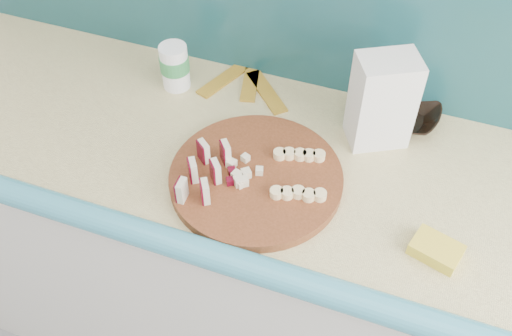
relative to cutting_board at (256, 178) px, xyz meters
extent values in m
cube|color=silver|center=(0.14, 0.09, -0.48)|extent=(2.20, 0.60, 0.88)
cube|color=tan|center=(0.14, 0.09, -0.03)|extent=(2.20, 0.60, 0.03)
cube|color=teal|center=(0.14, -0.21, -0.03)|extent=(2.20, 0.06, 0.03)
cube|color=teal|center=(0.14, 0.38, 0.24)|extent=(2.20, 0.02, 0.50)
cylinder|color=#4F2711|center=(0.00, 0.00, 0.00)|extent=(0.48, 0.48, 0.02)
cube|color=beige|center=(-0.12, -0.12, 0.04)|extent=(0.02, 0.03, 0.05)
cube|color=#4A0514|center=(-0.13, -0.12, 0.04)|extent=(0.01, 0.03, 0.05)
cube|color=beige|center=(-0.12, -0.06, 0.04)|extent=(0.02, 0.03, 0.05)
cube|color=#4A0514|center=(-0.13, -0.06, 0.04)|extent=(0.01, 0.03, 0.05)
cube|color=beige|center=(-0.12, 0.00, 0.04)|extent=(0.02, 0.03, 0.05)
cube|color=#4A0514|center=(-0.13, 0.00, 0.04)|extent=(0.01, 0.03, 0.05)
cube|color=beige|center=(-0.07, -0.10, 0.04)|extent=(0.02, 0.03, 0.05)
cube|color=#4A0514|center=(-0.08, -0.10, 0.04)|extent=(0.01, 0.03, 0.05)
cube|color=beige|center=(-0.07, -0.04, 0.04)|extent=(0.02, 0.03, 0.05)
cube|color=#4A0514|center=(-0.08, -0.05, 0.04)|extent=(0.01, 0.03, 0.05)
cube|color=beige|center=(-0.08, 0.02, 0.04)|extent=(0.02, 0.03, 0.05)
cube|color=#4A0514|center=(-0.08, 0.01, 0.04)|extent=(0.01, 0.03, 0.05)
cube|color=beige|center=(-0.01, 0.00, 0.02)|extent=(0.02, 0.02, 0.02)
cube|color=beige|center=(-0.01, 0.01, 0.02)|extent=(0.02, 0.02, 0.02)
cube|color=#4A0514|center=(-0.02, 0.02, 0.02)|extent=(0.02, 0.02, 0.02)
cube|color=beige|center=(-0.03, 0.00, 0.02)|extent=(0.02, 0.02, 0.02)
cube|color=beige|center=(-0.04, 0.00, 0.02)|extent=(0.02, 0.02, 0.02)
cube|color=beige|center=(-0.05, -0.01, 0.02)|extent=(0.02, 0.02, 0.02)
cube|color=beige|center=(-0.03, -0.02, 0.02)|extent=(0.02, 0.02, 0.02)
cube|color=beige|center=(-0.02, -0.03, 0.02)|extent=(0.02, 0.02, 0.02)
cube|color=#4A0514|center=(-0.01, -0.03, 0.02)|extent=(0.02, 0.02, 0.02)
cube|color=beige|center=(-0.01, -0.01, 0.02)|extent=(0.02, 0.02, 0.02)
cylinder|color=beige|center=(0.06, -0.04, 0.02)|extent=(0.03, 0.03, 0.02)
cylinder|color=beige|center=(0.08, -0.03, 0.02)|extent=(0.03, 0.03, 0.02)
cylinder|color=beige|center=(0.11, -0.03, 0.02)|extent=(0.03, 0.03, 0.02)
cylinder|color=beige|center=(0.13, -0.02, 0.02)|extent=(0.03, 0.03, 0.02)
cylinder|color=beige|center=(0.15, -0.01, 0.02)|extent=(0.03, 0.03, 0.02)
cylinder|color=beige|center=(0.03, 0.07, 0.02)|extent=(0.03, 0.03, 0.02)
cylinder|color=beige|center=(0.05, 0.08, 0.02)|extent=(0.03, 0.03, 0.02)
cylinder|color=beige|center=(0.07, 0.08, 0.02)|extent=(0.03, 0.03, 0.02)
cylinder|color=beige|center=(0.09, 0.09, 0.02)|extent=(0.03, 0.03, 0.02)
cylinder|color=beige|center=(0.12, 0.10, 0.02)|extent=(0.03, 0.03, 0.02)
imported|color=black|center=(0.28, 0.31, 0.01)|extent=(0.17, 0.17, 0.04)
cube|color=silver|center=(0.22, 0.23, 0.10)|extent=(0.16, 0.15, 0.23)
cylinder|color=white|center=(-0.31, 0.24, 0.05)|extent=(0.07, 0.07, 0.12)
cylinder|color=#338D4A|center=(-0.31, 0.24, 0.06)|extent=(0.07, 0.07, 0.04)
cube|color=gold|center=(0.40, -0.06, 0.00)|extent=(0.11, 0.09, 0.03)
cube|color=gold|center=(-0.20, 0.30, -0.01)|extent=(0.10, 0.18, 0.01)
cube|color=gold|center=(-0.13, 0.32, -0.01)|extent=(0.08, 0.18, 0.01)
cube|color=gold|center=(-0.08, 0.29, -0.01)|extent=(0.15, 0.15, 0.01)
camera|label=1|loc=(0.28, -0.77, 0.94)|focal=40.00mm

